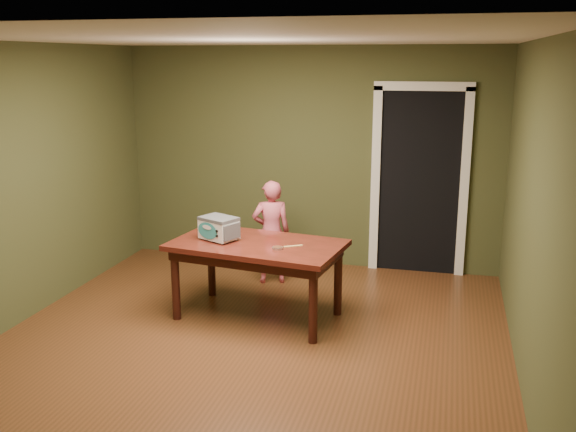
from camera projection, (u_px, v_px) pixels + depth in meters
The scene contains 8 objects.
floor at pixel (246, 347), 5.58m from camera, with size 5.00×5.00×0.00m, color #5B311A.
room_shell at pixel (243, 153), 5.17m from camera, with size 4.52×5.02×2.61m.
doorway at pixel (421, 179), 7.63m from camera, with size 1.10×0.66×2.25m.
dining_table at pixel (257, 253), 6.10m from camera, with size 1.71×1.12×0.75m.
toy_oven at pixel (219, 228), 6.14m from camera, with size 0.42×0.37×0.23m.
baking_pan at pixel (278, 248), 5.87m from camera, with size 0.10×0.10×0.02m.
spatula at pixel (293, 246), 5.95m from camera, with size 0.18×0.03×0.01m, color tan.
child at pixel (271, 232), 7.09m from camera, with size 0.42×0.28×1.16m, color #D4576A.
Camera 1 is at (1.63, -4.89, 2.45)m, focal length 40.00 mm.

